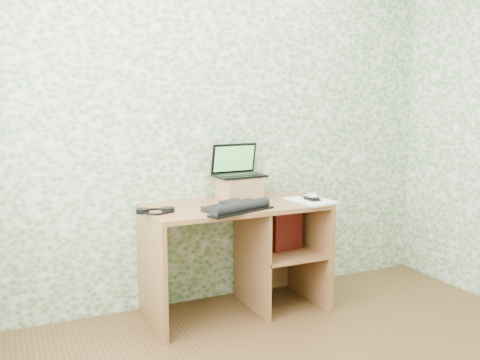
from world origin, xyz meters
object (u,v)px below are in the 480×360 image
laptop (237,169)px  keyboard (237,207)px  riser (239,188)px  desk (244,241)px  notepad (311,201)px

laptop → keyboard: bearing=-117.3°
riser → desk: bearing=-98.0°
keyboard → notepad: bearing=-14.6°
desk → keyboard: size_ratio=2.46×
desk → riser: (0.02, 0.12, 0.35)m
desk → riser: bearing=82.0°
riser → keyboard: (-0.17, -0.33, -0.06)m
keyboard → laptop: bearing=47.4°
keyboard → riser: bearing=45.1°
riser → laptop: size_ratio=0.76×
laptop → keyboard: laptop is taller
riser → notepad: riser is taller
desk → riser: riser is taller
keyboard → desk: bearing=36.8°
keyboard → notepad: keyboard is taller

